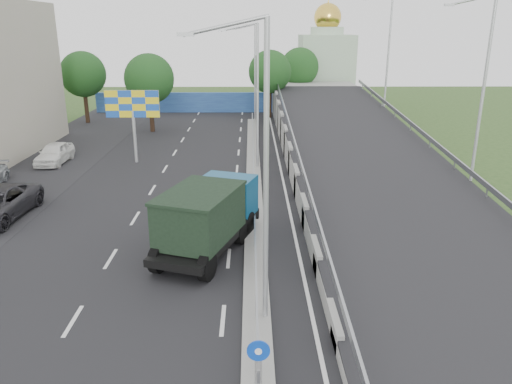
{
  "coord_description": "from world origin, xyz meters",
  "views": [
    {
      "loc": [
        -0.19,
        -9.37,
        9.88
      ],
      "look_at": [
        0.06,
        13.92,
        2.2
      ],
      "focal_mm": 35.0,
      "sensor_mm": 36.0,
      "label": 1
    }
  ],
  "objects_px": {
    "lamp_post_mid": "(255,89)",
    "dump_truck": "(209,215)",
    "sign_bollard": "(258,366)",
    "lamp_post_far": "(253,67)",
    "billboard": "(133,108)",
    "lamp_post_near": "(260,162)",
    "church": "(326,63)",
    "parked_car_e": "(54,153)"
  },
  "relations": [
    {
      "from": "lamp_post_mid",
      "to": "billboard",
      "type": "distance_m",
      "value": 9.47
    },
    {
      "from": "sign_bollard",
      "to": "billboard",
      "type": "xyz_separation_m",
      "value": [
        -9.0,
        25.83,
        3.15
      ]
    },
    {
      "from": "lamp_post_mid",
      "to": "parked_car_e",
      "type": "distance_m",
      "value": 16.2
    },
    {
      "from": "lamp_post_mid",
      "to": "lamp_post_far",
      "type": "xyz_separation_m",
      "value": [
        0.0,
        20.0,
        0.0
      ]
    },
    {
      "from": "lamp_post_far",
      "to": "dump_truck",
      "type": "height_order",
      "value": "lamp_post_far"
    },
    {
      "from": "lamp_post_mid",
      "to": "sign_bollard",
      "type": "bearing_deg",
      "value": -90.26
    },
    {
      "from": "lamp_post_near",
      "to": "lamp_post_far",
      "type": "xyz_separation_m",
      "value": [
        0.0,
        40.0,
        0.0
      ]
    },
    {
      "from": "lamp_post_mid",
      "to": "church",
      "type": "bearing_deg",
      "value": 73.78
    },
    {
      "from": "dump_truck",
      "to": "lamp_post_near",
      "type": "bearing_deg",
      "value": -50.24
    },
    {
      "from": "sign_bollard",
      "to": "lamp_post_near",
      "type": "relative_size",
      "value": 0.17
    },
    {
      "from": "sign_bollard",
      "to": "lamp_post_mid",
      "type": "height_order",
      "value": "lamp_post_mid"
    },
    {
      "from": "sign_bollard",
      "to": "billboard",
      "type": "distance_m",
      "value": 27.53
    },
    {
      "from": "lamp_post_far",
      "to": "church",
      "type": "relative_size",
      "value": 0.73
    },
    {
      "from": "lamp_post_near",
      "to": "lamp_post_mid",
      "type": "xyz_separation_m",
      "value": [
        0.0,
        20.0,
        0.0
      ]
    },
    {
      "from": "lamp_post_mid",
      "to": "church",
      "type": "distance_m",
      "value": 35.41
    },
    {
      "from": "lamp_post_far",
      "to": "parked_car_e",
      "type": "bearing_deg",
      "value": -130.09
    },
    {
      "from": "dump_truck",
      "to": "lamp_post_mid",
      "type": "bearing_deg",
      "value": 100.27
    },
    {
      "from": "billboard",
      "to": "parked_car_e",
      "type": "distance_m",
      "value": 7.06
    },
    {
      "from": "dump_truck",
      "to": "parked_car_e",
      "type": "height_order",
      "value": "dump_truck"
    },
    {
      "from": "church",
      "to": "billboard",
      "type": "distance_m",
      "value": 37.23
    },
    {
      "from": "billboard",
      "to": "parked_car_e",
      "type": "relative_size",
      "value": 1.19
    },
    {
      "from": "lamp_post_far",
      "to": "parked_car_e",
      "type": "height_order",
      "value": "lamp_post_far"
    },
    {
      "from": "sign_bollard",
      "to": "church",
      "type": "xyz_separation_m",
      "value": [
        10.0,
        57.83,
        4.28
      ]
    },
    {
      "from": "church",
      "to": "billboard",
      "type": "relative_size",
      "value": 2.51
    },
    {
      "from": "dump_truck",
      "to": "parked_car_e",
      "type": "distance_m",
      "value": 20.52
    },
    {
      "from": "lamp_post_mid",
      "to": "dump_truck",
      "type": "distance_m",
      "value": 14.72
    },
    {
      "from": "sign_bollard",
      "to": "lamp_post_far",
      "type": "height_order",
      "value": "lamp_post_far"
    },
    {
      "from": "sign_bollard",
      "to": "lamp_post_mid",
      "type": "relative_size",
      "value": 0.17
    },
    {
      "from": "lamp_post_mid",
      "to": "dump_truck",
      "type": "height_order",
      "value": "lamp_post_mid"
    },
    {
      "from": "lamp_post_far",
      "to": "parked_car_e",
      "type": "relative_size",
      "value": 2.18
    },
    {
      "from": "church",
      "to": "dump_truck",
      "type": "height_order",
      "value": "church"
    },
    {
      "from": "parked_car_e",
      "to": "lamp_post_mid",
      "type": "bearing_deg",
      "value": -6.5
    },
    {
      "from": "sign_bollard",
      "to": "dump_truck",
      "type": "bearing_deg",
      "value": 102.2
    },
    {
      "from": "church",
      "to": "parked_car_e",
      "type": "bearing_deg",
      "value": -128.05
    },
    {
      "from": "sign_bollard",
      "to": "parked_car_e",
      "type": "height_order",
      "value": "sign_bollard"
    },
    {
      "from": "lamp_post_near",
      "to": "church",
      "type": "xyz_separation_m",
      "value": [
        9.89,
        54.0,
        -0.5
      ]
    },
    {
      "from": "church",
      "to": "lamp_post_near",
      "type": "bearing_deg",
      "value": -100.38
    },
    {
      "from": "lamp_post_mid",
      "to": "lamp_post_near",
      "type": "bearing_deg",
      "value": -90.0
    },
    {
      "from": "lamp_post_far",
      "to": "billboard",
      "type": "height_order",
      "value": "lamp_post_far"
    },
    {
      "from": "lamp_post_far",
      "to": "dump_truck",
      "type": "bearing_deg",
      "value": -93.77
    },
    {
      "from": "billboard",
      "to": "sign_bollard",
      "type": "bearing_deg",
      "value": -70.79
    },
    {
      "from": "church",
      "to": "dump_truck",
      "type": "relative_size",
      "value": 1.82
    }
  ]
}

